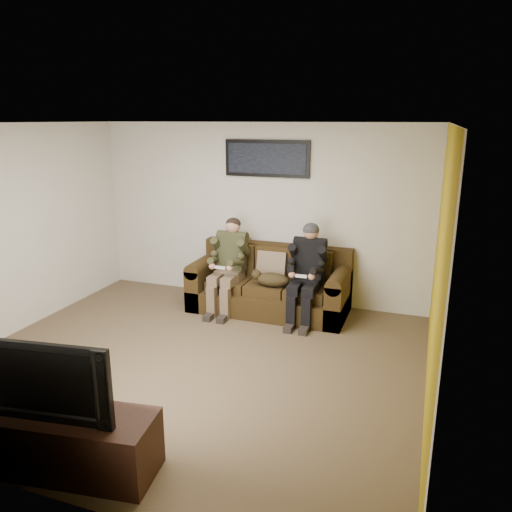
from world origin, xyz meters
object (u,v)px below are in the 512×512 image
at_px(sofa, 271,286).
at_px(person_left, 229,260).
at_px(cat, 271,279).
at_px(television, 51,376).
at_px(tv_stand, 59,440).
at_px(framed_poster, 267,158).
at_px(person_right, 307,267).

height_order(sofa, person_left, person_left).
distance_m(cat, television, 3.57).
bearing_deg(cat, sofa, 108.42).
distance_m(cat, tv_stand, 3.57).
bearing_deg(framed_poster, tv_stand, -94.12).
xyz_separation_m(sofa, television, (-0.50, -3.78, 0.46)).
bearing_deg(television, cat, 72.73).
bearing_deg(sofa, framed_poster, 117.29).
height_order(person_right, tv_stand, person_right).
bearing_deg(person_left, framed_poster, 57.42).
height_order(person_left, tv_stand, person_left).
xyz_separation_m(person_left, tv_stand, (0.06, -3.59, -0.49)).
bearing_deg(sofa, television, -97.54).
height_order(sofa, person_right, person_right).
bearing_deg(cat, framed_poster, 113.78).
relative_size(person_left, framed_poster, 1.04).
relative_size(sofa, television, 2.01).
distance_m(sofa, person_left, 0.71).
bearing_deg(sofa, tv_stand, -97.54).
height_order(person_left, person_right, person_right).
bearing_deg(person_right, television, -106.51).
height_order(framed_poster, tv_stand, framed_poster).
bearing_deg(framed_poster, person_left, -122.58).
xyz_separation_m(person_left, cat, (0.66, -0.09, -0.19)).
xyz_separation_m(sofa, tv_stand, (-0.50, -3.78, -0.10)).
relative_size(person_right, framed_poster, 1.04).
bearing_deg(person_left, person_right, 0.02).
relative_size(sofa, framed_poster, 1.76).
height_order(person_left, cat, person_left).
height_order(sofa, framed_poster, framed_poster).
height_order(sofa, cat, sofa).
height_order(person_right, television, person_right).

